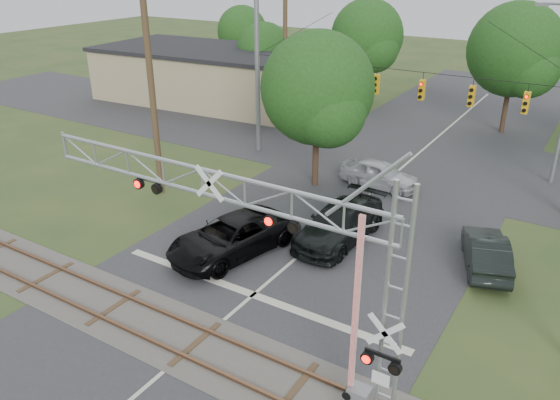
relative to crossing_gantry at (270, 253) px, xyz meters
The scene contains 13 objects.
ground 6.05m from the crossing_gantry, 153.68° to the right, with size 160.00×160.00×0.00m, color #2A421E.
road_main 10.19m from the crossing_gantry, 111.59° to the left, with size 14.00×90.00×0.02m, color #2B2C2E.
road_cross 23.11m from the crossing_gantry, 98.42° to the left, with size 90.00×12.00×0.02m, color #2B2C2E.
railroad_track 5.81m from the crossing_gantry, behind, with size 90.00×3.20×0.17m.
crossing_gantry is the anchor object (origin of this frame).
traffic_signal_span 18.54m from the crossing_gantry, 97.46° to the left, with size 19.34×0.36×11.50m.
pickup_black 9.43m from the crossing_gantry, 134.68° to the left, with size 2.77×6.00×1.67m, color black.
car_dark 10.85m from the crossing_gantry, 104.32° to the left, with size 2.38×5.86×1.70m, color black.
sedan_silver 17.57m from the crossing_gantry, 101.48° to the left, with size 1.84×4.57×1.56m, color #B1B2B9.
suv_dark 12.21m from the crossing_gantry, 70.42° to the left, with size 1.59×4.57×1.50m, color black.
commercial_building 36.96m from the crossing_gantry, 131.41° to the left, with size 20.51×11.45×4.65m.
utility_poles 20.28m from the crossing_gantry, 92.00° to the left, with size 24.95×27.85×14.14m.
treeline 27.87m from the crossing_gantry, 92.80° to the left, with size 52.31×28.63×9.57m.
Camera 1 is at (10.39, -9.20, 12.26)m, focal length 35.00 mm.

